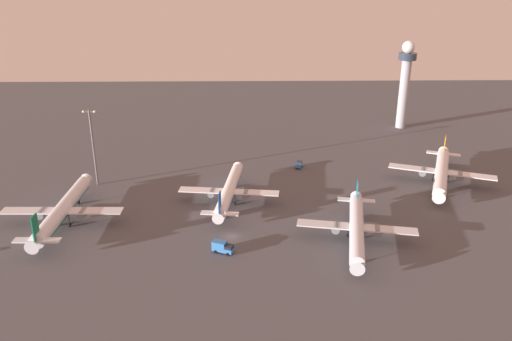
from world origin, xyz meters
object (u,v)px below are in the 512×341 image
at_px(control_tower, 405,79).
at_px(airplane_mid_apron, 357,228).
at_px(airplane_near_gate, 62,210).
at_px(airplane_terminal_side, 229,190).
at_px(cargo_loader, 299,165).
at_px(airplane_far_stand, 441,172).
at_px(catering_truck, 223,247).
at_px(apron_light_west, 93,143).

xyz_separation_m(control_tower, airplane_mid_apron, (-41.88, -106.16, -18.76)).
xyz_separation_m(airplane_mid_apron, airplane_near_gate, (-83.23, 11.93, 0.31)).
relative_size(control_tower, airplane_terminal_side, 0.96).
bearing_deg(cargo_loader, airplane_far_stand, -4.79).
distance_m(cargo_loader, catering_truck, 66.06).
distance_m(airplane_far_stand, apron_light_west, 118.55).
height_order(catering_truck, apron_light_west, apron_light_west).
bearing_deg(apron_light_west, airplane_near_gate, -94.31).
bearing_deg(control_tower, catering_truck, -124.97).
bearing_deg(airplane_terminal_side, control_tower, 53.32).
height_order(control_tower, airplane_far_stand, control_tower).
distance_m(airplane_mid_apron, airplane_far_stand, 53.78).
relative_size(control_tower, airplane_mid_apron, 0.95).
xyz_separation_m(cargo_loader, apron_light_west, (-70.81, -14.79, 13.89)).
bearing_deg(airplane_terminal_side, cargo_loader, 56.88).
distance_m(airplane_terminal_side, catering_truck, 31.20).
height_order(control_tower, airplane_near_gate, control_tower).
height_order(airplane_mid_apron, airplane_near_gate, airplane_near_gate).
xyz_separation_m(airplane_mid_apron, apron_light_west, (-81.08, 40.54, 11.01)).
relative_size(airplane_mid_apron, airplane_near_gate, 0.93).
relative_size(airplane_terminal_side, cargo_loader, 9.12).
distance_m(control_tower, airplane_far_stand, 69.77).
xyz_separation_m(control_tower, airplane_terminal_side, (-77.29, -80.50, -18.84)).
height_order(control_tower, apron_light_west, control_tower).
bearing_deg(control_tower, cargo_loader, -135.73).
bearing_deg(airplane_terminal_side, airplane_near_gate, -156.82).
relative_size(control_tower, apron_light_west, 1.50).
relative_size(airplane_mid_apron, apron_light_west, 1.58).
height_order(airplane_far_stand, apron_light_west, apron_light_west).
bearing_deg(cargo_loader, airplane_mid_apron, -65.25).
xyz_separation_m(control_tower, cargo_loader, (-52.15, -50.83, -21.64)).
height_order(airplane_terminal_side, catering_truck, airplane_terminal_side).
bearing_deg(airplane_mid_apron, apron_light_west, -15.66).
relative_size(airplane_terminal_side, airplane_far_stand, 0.94).
distance_m(airplane_near_gate, airplane_terminal_side, 49.76).
distance_m(airplane_mid_apron, catering_truck, 36.67).
bearing_deg(airplane_near_gate, airplane_mid_apron, -6.99).
distance_m(airplane_far_stand, cargo_loader, 50.08).
distance_m(airplane_terminal_side, airplane_far_stand, 73.62).
xyz_separation_m(control_tower, airplane_near_gate, (-125.12, -94.23, -18.45)).
relative_size(cargo_loader, catering_truck, 0.73).
height_order(control_tower, cargo_loader, control_tower).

